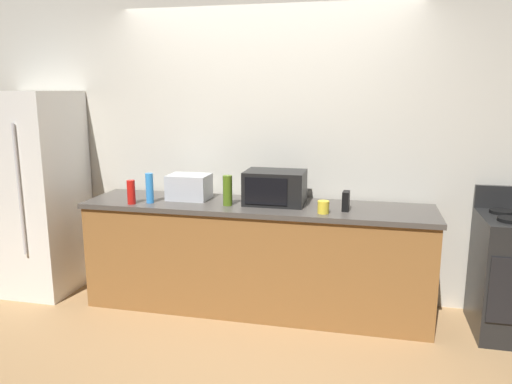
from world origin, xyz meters
name	(u,v)px	position (x,y,z in m)	size (l,w,h in m)	color
ground_plane	(244,329)	(0.00, 0.00, 0.00)	(8.00, 8.00, 0.00)	#A87F51
back_wall	(266,143)	(0.00, 0.81, 1.35)	(6.40, 0.10, 2.70)	beige
counter_run	(256,257)	(0.00, 0.40, 0.45)	(2.84, 0.64, 0.90)	brown
refrigerator	(35,193)	(-2.05, 0.40, 0.90)	(0.72, 0.73, 1.80)	white
microwave	(275,187)	(0.15, 0.45, 1.04)	(0.48, 0.35, 0.27)	black
toaster_oven	(189,187)	(-0.59, 0.46, 1.01)	(0.34, 0.26, 0.21)	#B7BABF
cordless_phone	(346,201)	(0.72, 0.34, 0.98)	(0.05, 0.11, 0.15)	black
bottle_olive_oil	(228,190)	(-0.21, 0.31, 1.02)	(0.08, 0.08, 0.24)	#4C6B19
bottle_spray_cleaner	(150,188)	(-0.86, 0.25, 1.02)	(0.06, 0.06, 0.25)	#338CE5
bottle_hot_sauce	(131,192)	(-0.99, 0.18, 1.00)	(0.07, 0.07, 0.20)	red
mug_yellow	(323,207)	(0.56, 0.22, 0.95)	(0.09, 0.09, 0.10)	yellow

